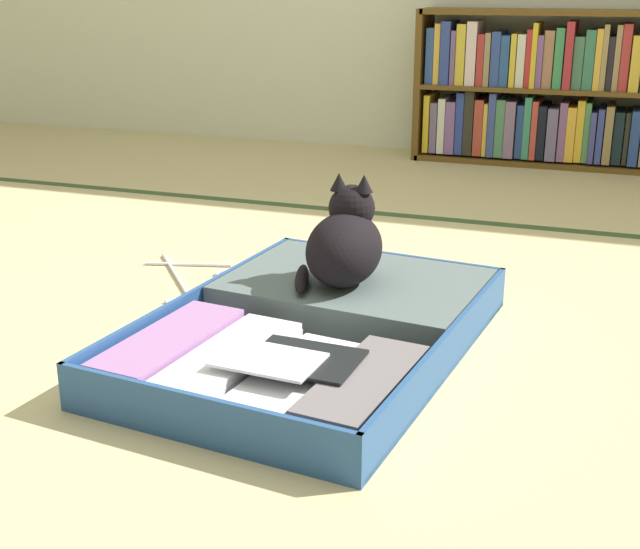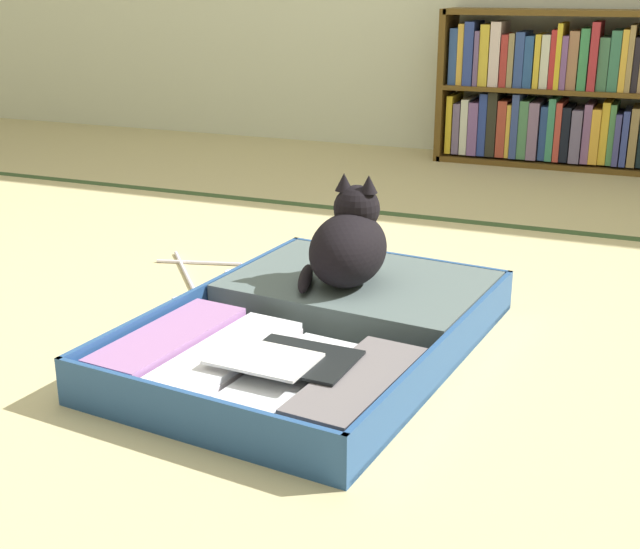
{
  "view_description": "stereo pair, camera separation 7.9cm",
  "coord_description": "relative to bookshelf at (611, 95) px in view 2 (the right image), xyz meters",
  "views": [
    {
      "loc": [
        0.75,
        -1.72,
        0.79
      ],
      "look_at": [
        0.16,
        -0.1,
        0.19
      ],
      "focal_mm": 47.7,
      "sensor_mm": 36.0,
      "label": 1
    },
    {
      "loc": [
        0.82,
        -1.69,
        0.79
      ],
      "look_at": [
        0.16,
        -0.1,
        0.19
      ],
      "focal_mm": 47.7,
      "sensor_mm": 36.0,
      "label": 2
    }
  ],
  "objects": [
    {
      "name": "ground_plane",
      "position": [
        -0.56,
        -2.25,
        -0.32
      ],
      "size": [
        10.0,
        10.0,
        0.0
      ],
      "primitive_type": "plane",
      "color": "tan"
    },
    {
      "name": "tatami_border",
      "position": [
        -0.56,
        -1.11,
        -0.32
      ],
      "size": [
        4.8,
        0.05,
        0.0
      ],
      "color": "#334D27",
      "rests_on": "ground_plane"
    },
    {
      "name": "bookshelf",
      "position": [
        0.0,
        0.0,
        0.0
      ],
      "size": [
        1.51,
        0.26,
        0.68
      ],
      "color": "brown",
      "rests_on": "ground_plane"
    },
    {
      "name": "open_suitcase",
      "position": [
        -0.42,
        -2.27,
        -0.28
      ],
      "size": [
        0.72,
        0.99,
        0.1
      ],
      "color": "#264E86",
      "rests_on": "ground_plane"
    },
    {
      "name": "black_cat",
      "position": [
        -0.42,
        -2.12,
        -0.13
      ],
      "size": [
        0.23,
        0.27,
        0.26
      ],
      "color": "black",
      "rests_on": "open_suitcase"
    },
    {
      "name": "clothes_hanger",
      "position": [
        -0.92,
        -1.97,
        -0.32
      ],
      "size": [
        0.33,
        0.37,
        0.01
      ],
      "color": "silver",
      "rests_on": "ground_plane"
    }
  ]
}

